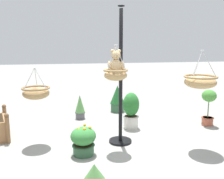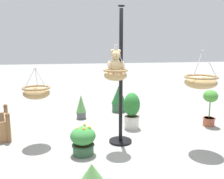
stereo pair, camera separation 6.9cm
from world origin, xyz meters
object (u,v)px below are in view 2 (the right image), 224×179
hanging_basket_right_low (36,92)px  potted_plant_trailing_ivy (83,140)px  potted_plant_tall_leafy (81,107)px  hanging_basket_with_teddy (116,74)px  teddy_bear (116,64)px  potted_plant_small_succulent (132,110)px  potted_plant_conical_shrub (210,105)px  display_pole_central (121,102)px  potted_plant_flowering_red (119,98)px  hanging_basket_left_high (201,82)px

hanging_basket_right_low → potted_plant_trailing_ivy: (-0.80, 0.64, -0.74)m
potted_plant_tall_leafy → hanging_basket_with_teddy: bearing=104.9°
hanging_basket_with_teddy → teddy_bear: size_ratio=1.45×
potted_plant_tall_leafy → potted_plant_small_succulent: 1.42m
hanging_basket_with_teddy → potted_plant_trailing_ivy: size_ratio=1.20×
potted_plant_trailing_ivy → potted_plant_conical_shrub: bearing=-161.2°
potted_plant_trailing_ivy → teddy_bear: bearing=-166.5°
potted_plant_tall_leafy → potted_plant_conical_shrub: bearing=159.8°
display_pole_central → hanging_basket_right_low: size_ratio=4.35×
teddy_bear → potted_plant_tall_leafy: teddy_bear is taller
potted_plant_tall_leafy → potted_plant_conical_shrub: potted_plant_conical_shrub is taller
display_pole_central → hanging_basket_with_teddy: (0.15, 0.25, 0.56)m
potted_plant_flowering_red → potted_plant_trailing_ivy: bearing=65.8°
potted_plant_small_succulent → teddy_bear: bearing=61.1°
potted_plant_flowering_red → potted_plant_tall_leafy: potted_plant_flowering_red is taller
display_pole_central → hanging_basket_left_high: display_pole_central is taller
display_pole_central → potted_plant_trailing_ivy: 1.01m
hanging_basket_left_high → potted_plant_small_succulent: hanging_basket_left_high is taller
potted_plant_conical_shrub → hanging_basket_left_high: bearing=50.6°
potted_plant_small_succulent → potted_plant_conical_shrub: (-1.82, 0.16, 0.08)m
potted_plant_conical_shrub → potted_plant_trailing_ivy: (2.99, 1.02, -0.24)m
potted_plant_tall_leafy → hanging_basket_left_high: bearing=131.6°
potted_plant_tall_leafy → potted_plant_trailing_ivy: (0.08, 2.09, -0.05)m
display_pole_central → hanging_basket_with_teddy: size_ratio=4.13×
teddy_bear → hanging_basket_with_teddy: bearing=-90.0°
display_pole_central → potted_plant_conical_shrub: bearing=-164.9°
display_pole_central → potted_plant_trailing_ivy: bearing=29.1°
hanging_basket_right_low → potted_plant_tall_leafy: bearing=-121.4°
display_pole_central → potted_plant_trailing_ivy: display_pole_central is taller
teddy_bear → hanging_basket_left_high: bearing=169.7°
potted_plant_small_succulent → potted_plant_trailing_ivy: size_ratio=1.58×
teddy_bear → hanging_basket_left_high: 1.51m
teddy_bear → potted_plant_flowering_red: teddy_bear is taller
display_pole_central → potted_plant_trailing_ivy: size_ratio=4.95×
hanging_basket_left_high → hanging_basket_right_low: size_ratio=1.14×
potted_plant_trailing_ivy → hanging_basket_with_teddy: bearing=-164.5°
potted_plant_flowering_red → potted_plant_trailing_ivy: size_ratio=1.45×
display_pole_central → hanging_basket_with_teddy: bearing=59.0°
hanging_basket_with_teddy → hanging_basket_left_high: 1.49m
potted_plant_conical_shrub → hanging_basket_right_low: bearing=5.8°
potted_plant_small_succulent → hanging_basket_right_low: bearing=15.4°
potted_plant_flowering_red → potted_plant_conical_shrub: 2.41m
hanging_basket_with_teddy → hanging_basket_right_low: 1.52m
display_pole_central → potted_plant_small_succulent: (-0.42, -0.77, -0.39)m
display_pole_central → potted_plant_flowering_red: 2.25m
potted_plant_flowering_red → potted_plant_conical_shrub: (-1.83, 1.57, 0.12)m
hanging_basket_with_teddy → potted_plant_small_succulent: (-0.57, -1.02, -0.95)m
potted_plant_tall_leafy → potted_plant_small_succulent: size_ratio=0.76×
hanging_basket_with_teddy → potted_plant_tall_leafy: bearing=-75.1°
hanging_basket_right_low → potted_plant_trailing_ivy: bearing=141.6°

